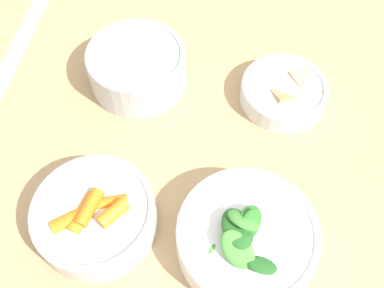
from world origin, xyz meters
name	(u,v)px	position (x,y,z in m)	size (l,w,h in m)	color
ground_plane	(211,256)	(0.00, 0.00, 0.00)	(10.00, 10.00, 0.00)	#2D2D33
dining_table	(225,149)	(0.00, 0.00, 0.62)	(1.28, 0.89, 0.72)	tan
bowl_carrots	(95,215)	(-0.19, 0.18, 0.75)	(0.16, 0.16, 0.07)	silver
bowl_greens	(246,238)	(-0.21, -0.01, 0.76)	(0.18, 0.18, 0.09)	white
bowl_beans_hotdog	(137,68)	(0.07, 0.15, 0.76)	(0.16, 0.16, 0.07)	silver
bowl_cookies	(284,91)	(0.04, -0.09, 0.74)	(0.14, 0.14, 0.04)	silver
ruler	(22,40)	(0.16, 0.37, 0.73)	(0.32, 0.06, 0.00)	silver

